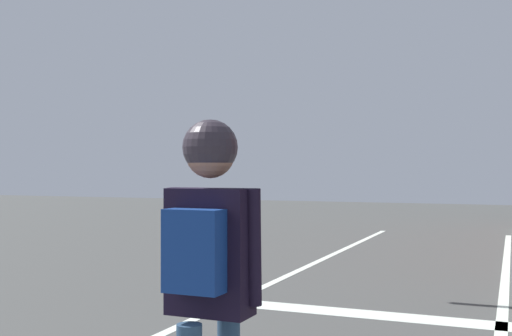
{
  "coord_description": "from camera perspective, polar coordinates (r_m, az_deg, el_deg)",
  "views": [
    {
      "loc": [
        3.35,
        0.0,
        1.55
      ],
      "look_at": [
        1.34,
        4.88,
        1.57
      ],
      "focal_mm": 43.86,
      "sensor_mm": 36.0,
      "label": 1
    }
  ],
  "objects": [
    {
      "name": "lane_line_center",
      "position": [
        6.91,
        -4.71,
        -13.15
      ],
      "size": [
        0.12,
        20.0,
        0.01
      ],
      "primitive_type": "cube",
      "color": "silver",
      "rests_on": "ground"
    },
    {
      "name": "skater",
      "position": [
        2.84,
        -4.39,
        -8.02
      ],
      "size": [
        0.47,
        0.62,
        1.7
      ],
      "color": "navy",
      "rests_on": "skateboard"
    },
    {
      "name": "stop_bar",
      "position": [
        7.0,
        9.6,
        -12.98
      ],
      "size": [
        3.11,
        0.4,
        0.01
      ],
      "primitive_type": "cube",
      "color": "silver",
      "rests_on": "ground"
    },
    {
      "name": "traffic_signal_mast",
      "position": [
        8.45,
        17.64,
        14.07
      ],
      "size": [
        5.3,
        0.34,
        5.11
      ],
      "color": "#635B59",
      "rests_on": "ground"
    }
  ]
}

